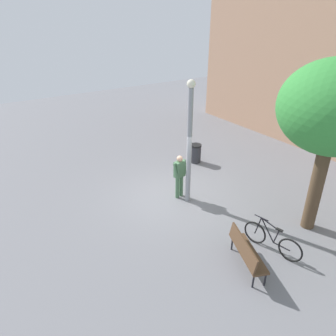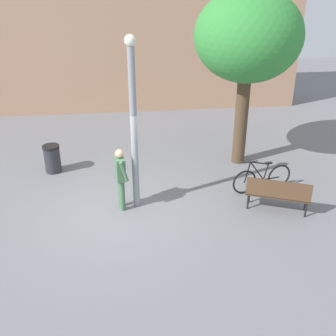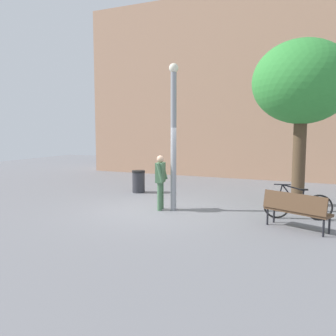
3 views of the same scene
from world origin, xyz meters
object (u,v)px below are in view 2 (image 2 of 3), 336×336
at_px(park_bench, 278,193).
at_px(plaza_tree, 248,38).
at_px(person_by_lamppost, 121,175).
at_px(trash_bin, 52,159).
at_px(bicycle_black, 262,178).
at_px(lamppost, 133,120).

xyz_separation_m(park_bench, plaza_tree, (-0.18, 3.03, 3.33)).
bearing_deg(park_bench, person_by_lamppost, 171.04).
bearing_deg(trash_bin, bicycle_black, -17.56).
height_order(park_bench, plaza_tree, plaza_tree).
bearing_deg(lamppost, park_bench, -11.58).
height_order(lamppost, plaza_tree, plaza_tree).
bearing_deg(park_bench, plaza_tree, 93.33).
relative_size(park_bench, trash_bin, 1.93).
height_order(lamppost, person_by_lamppost, lamppost).
xyz_separation_m(park_bench, bicycle_black, (-0.04, 1.10, -0.16)).
relative_size(lamppost, plaza_tree, 0.84).
height_order(bicycle_black, trash_bin, bicycle_black).
bearing_deg(park_bench, lamppost, 168.42).
xyz_separation_m(person_by_lamppost, bicycle_black, (3.90, 0.48, -0.58)).
bearing_deg(plaza_tree, trash_bin, -179.59).
relative_size(lamppost, trash_bin, 5.09).
distance_m(plaza_tree, trash_bin, 6.78).
xyz_separation_m(lamppost, person_by_lamppost, (-0.38, -0.11, -1.42)).
xyz_separation_m(person_by_lamppost, plaza_tree, (3.77, 2.41, 2.91)).
height_order(person_by_lamppost, bicycle_black, person_by_lamppost).
relative_size(person_by_lamppost, plaza_tree, 0.32).
bearing_deg(plaza_tree, bicycle_black, -86.05).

